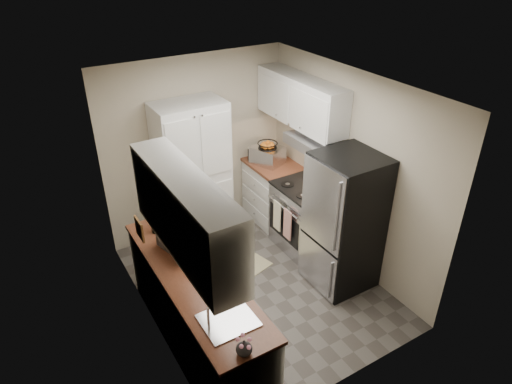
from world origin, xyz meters
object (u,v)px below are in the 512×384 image
electric_range (304,216)px  microwave (182,238)px  pantry_cabinet (193,175)px  refrigerator (344,222)px  wine_bottle (154,220)px  toaster_oven (268,155)px

electric_range → microwave: (-1.89, -0.39, 0.58)m
pantry_cabinet → microwave: (-0.71, -1.32, 0.06)m
pantry_cabinet → refrigerator: 2.07m
wine_bottle → toaster_oven: wine_bottle is taller
refrigerator → microwave: bearing=167.6°
electric_range → wine_bottle: size_ratio=3.55×
electric_range → refrigerator: (-0.03, -0.80, 0.37)m
microwave → toaster_oven: microwave is taller
wine_bottle → toaster_oven: (1.99, 0.82, -0.04)m
electric_range → microwave: microwave is taller
pantry_cabinet → microwave: size_ratio=4.09×
pantry_cabinet → toaster_oven: size_ratio=4.72×
toaster_oven → wine_bottle: bearing=-179.0°
wine_bottle → microwave: bearing=-71.7°
electric_range → toaster_oven: toaster_oven is taller
toaster_oven → pantry_cabinet: bearing=155.6°
wine_bottle → pantry_cabinet: bearing=45.8°
refrigerator → wine_bottle: refrigerator is taller
refrigerator → toaster_oven: refrigerator is taller
refrigerator → microwave: refrigerator is taller
pantry_cabinet → toaster_oven: pantry_cabinet is taller
refrigerator → microwave: (-1.85, 0.41, 0.21)m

